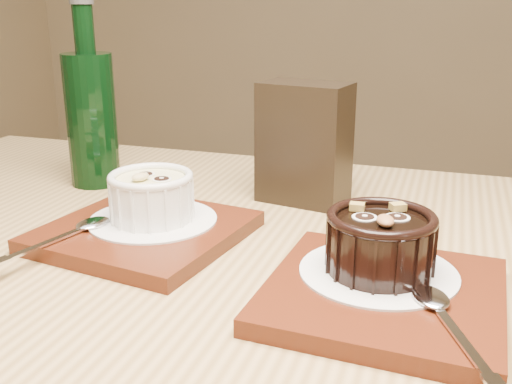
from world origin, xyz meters
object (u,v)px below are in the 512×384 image
ramekin_dark (380,240)px  green_bottle (91,114)px  ramekin_white (151,194)px  tray_left (145,232)px  condiment_stand (304,143)px  table (267,373)px  tray_right (383,295)px

ramekin_dark → green_bottle: 0.43m
ramekin_white → ramekin_dark: ramekin_dark is taller
tray_left → ramekin_white: (0.00, 0.01, 0.04)m
ramekin_dark → condiment_stand: size_ratio=0.63×
ramekin_white → condiment_stand: bearing=74.4°
table → ramekin_dark: bearing=8.2°
green_bottle → tray_right: bearing=-29.9°
ramekin_white → tray_right: 0.25m
table → ramekin_white: (-0.14, 0.07, 0.13)m
condiment_stand → green_bottle: 0.27m
tray_right → green_bottle: green_bottle is taller
ramekin_white → condiment_stand: size_ratio=0.61×
condiment_stand → green_bottle: (-0.27, -0.01, 0.02)m
ramekin_white → table: bearing=-2.5°
green_bottle → tray_left: bearing=-46.6°
ramekin_white → condiment_stand: (0.12, 0.15, 0.03)m
ramekin_dark → condiment_stand: 0.23m
ramekin_dark → table: bearing=172.6°
condiment_stand → tray_right: bearing=-63.6°
tray_right → condiment_stand: bearing=116.4°
ramekin_white → ramekin_dark: size_ratio=0.96×
ramekin_white → tray_right: bearing=5.4°
table → tray_right: (0.10, -0.01, 0.10)m
tray_left → green_bottle: size_ratio=0.77×
tray_right → tray_left: bearing=164.2°
ramekin_white → tray_right: size_ratio=0.47×
ramekin_dark → condiment_stand: bearing=101.9°
condiment_stand → green_bottle: size_ratio=0.60×
tray_left → condiment_stand: size_ratio=1.29×
tray_right → green_bottle: 0.45m
tray_left → ramekin_dark: bearing=-10.9°
green_bottle → ramekin_white: bearing=-43.4°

